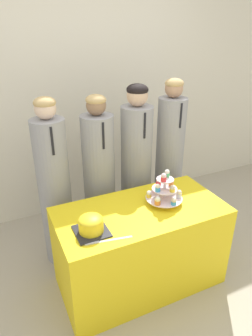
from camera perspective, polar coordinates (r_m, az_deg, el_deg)
ground_plane at (r=2.53m, az=6.24°, el=-25.14°), size 16.00×16.00×0.00m
wall_back at (r=3.23m, az=-8.64°, el=14.56°), size 9.00×0.06×2.70m
table at (r=2.47m, az=2.74°, el=-14.75°), size 1.28×0.64×0.71m
round_cake at (r=2.01m, az=-6.68°, el=-10.57°), size 0.22×0.22×0.13m
cake_knife at (r=1.96m, az=-4.85°, el=-13.82°), size 0.31×0.07×0.01m
cupcake_stand at (r=2.30m, az=7.35°, el=-4.20°), size 0.28×0.28×0.27m
student_0 at (r=2.58m, az=-13.42°, el=-3.99°), size 0.27×0.27×1.48m
student_1 at (r=2.68m, az=-5.09°, el=-2.56°), size 0.28×0.28×1.46m
student_2 at (r=2.79m, az=1.93°, el=-0.48°), size 0.28×0.29×1.52m
student_3 at (r=2.95m, az=8.19°, el=0.99°), size 0.26×0.27×1.54m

